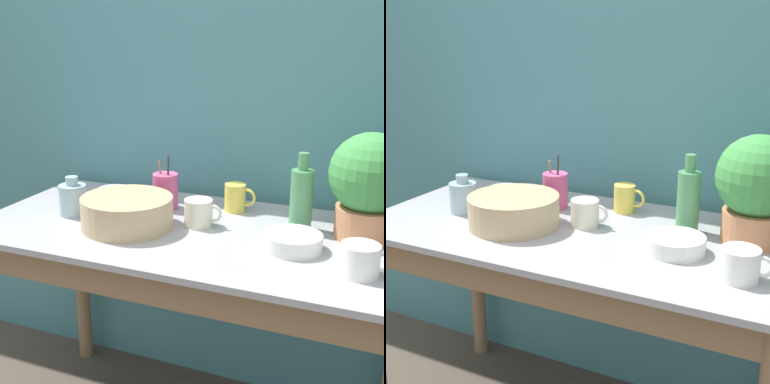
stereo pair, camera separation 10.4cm
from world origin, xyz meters
TOP-DOWN VIEW (x-y plane):
  - wall_back at (0.00, 0.75)m, footprint 6.00×0.05m
  - counter_table at (0.00, 0.32)m, footprint 1.39×0.69m
  - potted_plant at (0.52, 0.47)m, footprint 0.24×0.24m
  - bowl_wash_large at (-0.19, 0.28)m, footprint 0.29×0.29m
  - bottle_tall at (0.32, 0.47)m, footprint 0.07×0.07m
  - bottle_short at (-0.43, 0.31)m, footprint 0.09×0.09m
  - mug_cream at (0.01, 0.38)m, footprint 0.13×0.09m
  - mug_white at (0.53, 0.19)m, footprint 0.13×0.10m
  - mug_yellow at (0.07, 0.56)m, footprint 0.11×0.07m
  - bowl_small_enamel_white at (0.33, 0.30)m, footprint 0.17×0.17m
  - bowl_small_steel at (-0.35, 0.45)m, footprint 0.12×0.12m
  - utensil_cup at (-0.16, 0.50)m, footprint 0.09×0.09m

SIDE VIEW (x-z plane):
  - counter_table at x=0.00m, z-range 0.25..1.06m
  - bowl_small_enamel_white at x=0.33m, z-range 0.81..0.86m
  - bowl_small_steel at x=-0.35m, z-range 0.81..0.87m
  - mug_white at x=0.53m, z-range 0.81..0.89m
  - mug_cream at x=0.01m, z-range 0.81..0.90m
  - mug_yellow at x=0.07m, z-range 0.81..0.90m
  - bowl_wash_large at x=-0.19m, z-range 0.81..0.91m
  - bottle_short at x=-0.43m, z-range 0.80..0.93m
  - utensil_cup at x=-0.16m, z-range 0.77..0.97m
  - bottle_tall at x=0.32m, z-range 0.79..1.03m
  - potted_plant at x=0.52m, z-range 0.82..1.14m
  - wall_back at x=0.00m, z-range 0.00..2.40m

